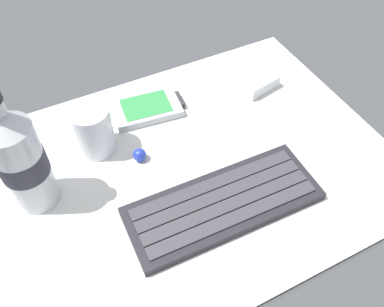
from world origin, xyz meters
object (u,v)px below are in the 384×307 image
at_px(keyboard, 223,203).
at_px(trackball_mouse, 140,155).
at_px(water_bottle, 20,159).
at_px(juice_cup, 93,131).
at_px(handheld_device, 147,108).
at_px(charger_block, 256,82).

relative_size(keyboard, trackball_mouse, 13.30).
distance_m(water_bottle, trackball_mouse, 0.18).
distance_m(keyboard, juice_cup, 0.24).
xyz_separation_m(keyboard, trackball_mouse, (-0.08, 0.14, 0.00)).
bearing_deg(water_bottle, handheld_device, 24.30).
height_order(juice_cup, charger_block, juice_cup).
relative_size(charger_block, trackball_mouse, 3.18).
bearing_deg(keyboard, juice_cup, 123.68).
distance_m(juice_cup, charger_block, 0.32).
bearing_deg(juice_cup, charger_block, 2.23).
bearing_deg(water_bottle, trackball_mouse, -0.17).
distance_m(handheld_device, charger_block, 0.21).
height_order(water_bottle, trackball_mouse, water_bottle).
height_order(keyboard, charger_block, charger_block).
bearing_deg(charger_block, trackball_mouse, -165.59).
bearing_deg(charger_block, juice_cup, -177.77).
bearing_deg(handheld_device, keyboard, -84.76).
relative_size(juice_cup, trackball_mouse, 3.86).
xyz_separation_m(keyboard, water_bottle, (-0.24, 0.14, 0.08)).
height_order(keyboard, juice_cup, juice_cup).
relative_size(juice_cup, water_bottle, 0.41).
bearing_deg(juice_cup, keyboard, -56.32).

